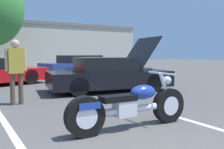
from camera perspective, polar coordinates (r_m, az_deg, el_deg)
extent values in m
cube|color=white|center=(3.84, -20.24, -15.24)|extent=(0.12, 5.82, 0.01)
cube|color=white|center=(5.33, 14.94, -9.45)|extent=(0.12, 5.82, 0.01)
cylinder|color=black|center=(4.88, 12.75, -6.86)|extent=(0.65, 0.18, 0.65)
cylinder|color=black|center=(3.95, -6.20, -9.55)|extent=(0.65, 0.18, 0.65)
cylinder|color=silver|center=(4.88, 12.75, -6.86)|extent=(0.36, 0.18, 0.36)
cylinder|color=silver|center=(3.95, -6.20, -9.55)|extent=(0.36, 0.18, 0.36)
cylinder|color=silver|center=(4.35, 4.31, -7.96)|extent=(1.46, 0.16, 0.12)
cube|color=silver|center=(4.28, 2.87, -7.64)|extent=(0.37, 0.25, 0.28)
ellipsoid|color=navy|center=(4.45, 7.09, -4.04)|extent=(0.51, 0.29, 0.26)
cube|color=black|center=(4.17, 1.39, -5.43)|extent=(0.63, 0.28, 0.10)
cube|color=navy|center=(3.93, -5.65, -6.96)|extent=(0.36, 0.23, 0.10)
cylinder|color=silver|center=(4.77, 12.06, -3.18)|extent=(0.31, 0.08, 0.63)
cylinder|color=silver|center=(4.67, 11.19, 0.28)|extent=(0.05, 0.70, 0.04)
sphere|color=silver|center=(4.78, 12.48, -1.32)|extent=(0.16, 0.16, 0.16)
cylinder|color=silver|center=(4.26, -0.90, -9.06)|extent=(1.12, 0.12, 0.09)
cube|color=black|center=(8.71, -0.69, -0.90)|extent=(4.40, 2.52, 0.53)
cube|color=black|center=(8.62, -1.73, 2.37)|extent=(2.12, 1.95, 0.47)
cylinder|color=black|center=(8.56, 9.33, -1.95)|extent=(0.63, 0.32, 0.60)
cylinder|color=black|center=(9.97, 4.57, -0.93)|extent=(0.63, 0.32, 0.60)
cylinder|color=black|center=(7.58, -7.64, -2.80)|extent=(0.63, 0.32, 0.60)
cylinder|color=black|center=(9.15, -10.06, -1.52)|extent=(0.63, 0.32, 0.60)
cube|color=black|center=(9.15, 6.27, 4.73)|extent=(1.14, 1.82, 1.21)
cube|color=#4C4C51|center=(9.16, 5.99, 0.76)|extent=(0.76, 1.10, 0.28)
cube|color=navy|center=(14.37, -6.78, 1.54)|extent=(4.84, 2.48, 0.62)
cube|color=black|center=(14.25, -7.43, 3.56)|extent=(2.30, 1.91, 0.41)
cylinder|color=black|center=(14.60, -0.37, 0.98)|extent=(0.65, 0.31, 0.63)
cylinder|color=black|center=(15.84, -4.02, 1.27)|extent=(0.65, 0.31, 0.63)
cylinder|color=black|center=(12.96, -10.15, 0.41)|extent=(0.65, 0.31, 0.63)
cylinder|color=black|center=(14.34, -13.30, 0.78)|extent=(0.65, 0.31, 0.63)
cylinder|color=black|center=(11.07, -18.12, -0.52)|extent=(0.66, 0.39, 0.62)
cylinder|color=black|center=(12.48, -21.75, -0.05)|extent=(0.66, 0.39, 0.62)
cylinder|color=brown|center=(6.78, -21.79, -3.16)|extent=(0.12, 0.12, 0.80)
cylinder|color=brown|center=(6.82, -20.13, -3.07)|extent=(0.12, 0.12, 0.80)
cube|color=#B29933|center=(6.74, -21.14, 2.94)|extent=(0.36, 0.20, 0.63)
cylinder|color=tan|center=(6.71, -23.00, 3.14)|extent=(0.08, 0.08, 0.57)
cylinder|color=tan|center=(6.78, -19.32, 3.27)|extent=(0.08, 0.08, 0.57)
sphere|color=tan|center=(6.74, -21.25, 6.55)|extent=(0.22, 0.22, 0.22)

